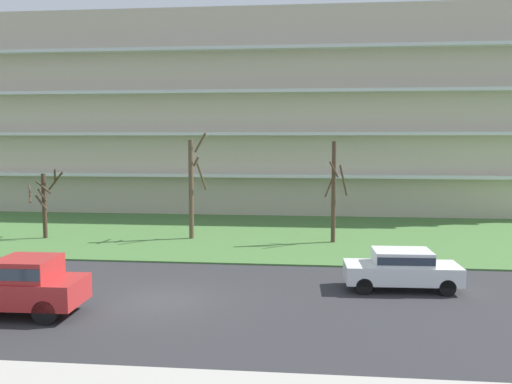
{
  "coord_description": "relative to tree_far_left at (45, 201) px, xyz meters",
  "views": [
    {
      "loc": [
        5.6,
        -19.05,
        5.92
      ],
      "look_at": [
        2.95,
        6.0,
        3.44
      ],
      "focal_mm": 38.61,
      "sensor_mm": 36.0,
      "label": 1
    }
  ],
  "objects": [
    {
      "name": "tree_far_left",
      "position": [
        0.0,
        0.0,
        0.0
      ],
      "size": [
        2.24,
        2.23,
        4.16
      ],
      "color": "#423023",
      "rests_on": "ground"
    },
    {
      "name": "ground",
      "position": [
        10.0,
        -11.28,
        -2.26
      ],
      "size": [
        160.0,
        160.0,
        0.0
      ],
      "primitive_type": "plane",
      "color": "#2D2D30"
    },
    {
      "name": "sedan_white_near_left",
      "position": [
        19.04,
        -8.78,
        -1.38
      ],
      "size": [
        4.46,
        1.95,
        1.57
      ],
      "rotation": [
        0.0,
        0.0,
        3.18
      ],
      "color": "white",
      "rests_on": "ground"
    },
    {
      "name": "apartment_building",
      "position": [
        10.0,
        15.8,
        5.53
      ],
      "size": [
        46.51,
        11.1,
        15.57
      ],
      "color": "beige",
      "rests_on": "ground"
    },
    {
      "name": "pickup_red_center_left",
      "position": [
        5.47,
        -13.27,
        -1.24
      ],
      "size": [
        5.43,
        2.09,
        1.95
      ],
      "rotation": [
        0.0,
        0.0,
        0.02
      ],
      "color": "#B22828",
      "rests_on": "ground"
    },
    {
      "name": "tree_center",
      "position": [
        16.72,
        0.48,
        0.71
      ],
      "size": [
        1.34,
        1.33,
        5.74
      ],
      "color": "#4C3828",
      "rests_on": "ground"
    },
    {
      "name": "tree_left",
      "position": [
        8.59,
        0.8,
        0.88
      ],
      "size": [
        1.11,
        1.79,
        6.25
      ],
      "color": "brown",
      "rests_on": "ground"
    },
    {
      "name": "grass_lawn_strip",
      "position": [
        10.0,
        2.72,
        -2.22
      ],
      "size": [
        80.0,
        16.0,
        0.08
      ],
      "primitive_type": "cube",
      "color": "#477238",
      "rests_on": "ground"
    }
  ]
}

